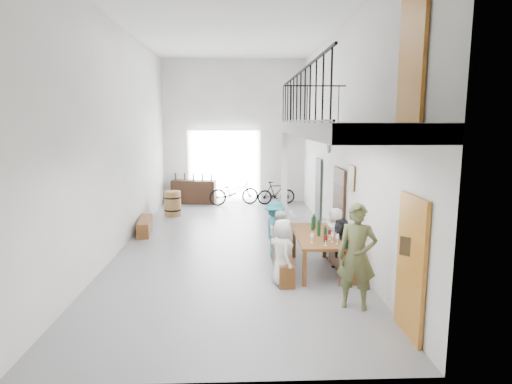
{
  "coord_description": "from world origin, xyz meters",
  "views": [
    {
      "loc": [
        0.22,
        -10.77,
        3.14
      ],
      "look_at": [
        0.61,
        -0.5,
        1.44
      ],
      "focal_mm": 30.0,
      "sensor_mm": 36.0,
      "label": 1
    }
  ],
  "objects_px": {
    "tasting_table": "(316,238)",
    "bicycle_near": "(234,192)",
    "serving_counter": "(194,192)",
    "host_standing": "(357,256)",
    "oak_barrel": "(173,204)",
    "bench_inner": "(282,262)",
    "side_bench": "(145,226)"
  },
  "relations": [
    {
      "from": "bicycle_near",
      "to": "oak_barrel",
      "type": "bearing_deg",
      "value": 117.78
    },
    {
      "from": "serving_counter",
      "to": "host_standing",
      "type": "relative_size",
      "value": 0.95
    },
    {
      "from": "serving_counter",
      "to": "host_standing",
      "type": "bearing_deg",
      "value": -60.03
    },
    {
      "from": "bench_inner",
      "to": "host_standing",
      "type": "height_order",
      "value": "host_standing"
    },
    {
      "from": "host_standing",
      "to": "bicycle_near",
      "type": "bearing_deg",
      "value": 122.25
    },
    {
      "from": "oak_barrel",
      "to": "bicycle_near",
      "type": "bearing_deg",
      "value": 41.87
    },
    {
      "from": "bench_inner",
      "to": "oak_barrel",
      "type": "bearing_deg",
      "value": 119.13
    },
    {
      "from": "bench_inner",
      "to": "oak_barrel",
      "type": "relative_size",
      "value": 2.25
    },
    {
      "from": "bench_inner",
      "to": "host_standing",
      "type": "relative_size",
      "value": 1.05
    },
    {
      "from": "bench_inner",
      "to": "bicycle_near",
      "type": "height_order",
      "value": "bicycle_near"
    },
    {
      "from": "bench_inner",
      "to": "host_standing",
      "type": "distance_m",
      "value": 2.16
    },
    {
      "from": "bench_inner",
      "to": "serving_counter",
      "type": "distance_m",
      "value": 8.28
    },
    {
      "from": "bench_inner",
      "to": "host_standing",
      "type": "xyz_separation_m",
      "value": [
        1.08,
        -1.75,
        0.68
      ]
    },
    {
      "from": "bench_inner",
      "to": "oak_barrel",
      "type": "height_order",
      "value": "oak_barrel"
    },
    {
      "from": "tasting_table",
      "to": "bicycle_near",
      "type": "distance_m",
      "value": 7.57
    },
    {
      "from": "tasting_table",
      "to": "bench_inner",
      "type": "bearing_deg",
      "value": -171.51
    },
    {
      "from": "oak_barrel",
      "to": "serving_counter",
      "type": "distance_m",
      "value": 2.27
    },
    {
      "from": "oak_barrel",
      "to": "bicycle_near",
      "type": "relative_size",
      "value": 0.44
    },
    {
      "from": "tasting_table",
      "to": "serving_counter",
      "type": "distance_m",
      "value": 8.45
    },
    {
      "from": "side_bench",
      "to": "serving_counter",
      "type": "height_order",
      "value": "serving_counter"
    },
    {
      "from": "side_bench",
      "to": "host_standing",
      "type": "height_order",
      "value": "host_standing"
    },
    {
      "from": "serving_counter",
      "to": "side_bench",
      "type": "bearing_deg",
      "value": -93.13
    },
    {
      "from": "bench_inner",
      "to": "serving_counter",
      "type": "relative_size",
      "value": 1.11
    },
    {
      "from": "oak_barrel",
      "to": "bench_inner",
      "type": "bearing_deg",
      "value": -60.67
    },
    {
      "from": "serving_counter",
      "to": "oak_barrel",
      "type": "bearing_deg",
      "value": -93.51
    },
    {
      "from": "oak_barrel",
      "to": "host_standing",
      "type": "distance_m",
      "value": 8.5
    },
    {
      "from": "bench_inner",
      "to": "side_bench",
      "type": "height_order",
      "value": "bench_inner"
    },
    {
      "from": "serving_counter",
      "to": "bicycle_near",
      "type": "relative_size",
      "value": 0.9
    },
    {
      "from": "side_bench",
      "to": "host_standing",
      "type": "distance_m",
      "value": 6.97
    },
    {
      "from": "serving_counter",
      "to": "host_standing",
      "type": "height_order",
      "value": "host_standing"
    },
    {
      "from": "tasting_table",
      "to": "bicycle_near",
      "type": "relative_size",
      "value": 1.09
    },
    {
      "from": "side_bench",
      "to": "host_standing",
      "type": "relative_size",
      "value": 0.81
    }
  ]
}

